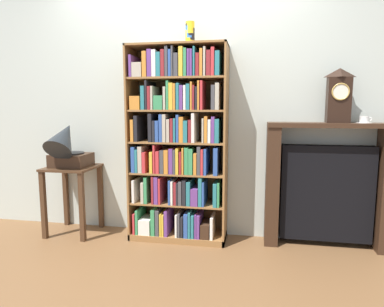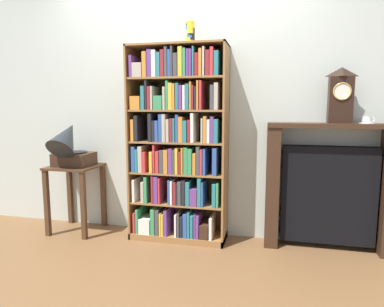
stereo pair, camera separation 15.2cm
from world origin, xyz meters
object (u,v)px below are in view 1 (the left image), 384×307
at_px(bookshelf, 178,146).
at_px(cup_stack, 190,33).
at_px(teacup_with_saucer, 364,120).
at_px(side_table_left, 73,185).
at_px(fireplace_mantel, 327,187).
at_px(mantel_clock, 339,96).
at_px(gramophone, 67,146).

relative_size(bookshelf, cup_stack, 9.09).
bearing_deg(teacup_with_saucer, side_table_left, -177.84).
relative_size(fireplace_mantel, mantel_clock, 2.43).
distance_m(side_table_left, gramophone, 0.41).
xyz_separation_m(fireplace_mantel, mantel_clock, (0.05, -0.02, 0.81)).
bearing_deg(side_table_left, teacup_with_saucer, 2.16).
relative_size(bookshelf, mantel_clock, 3.92).
bearing_deg(cup_stack, bookshelf, -163.65).
bearing_deg(fireplace_mantel, side_table_left, -177.11).
bearing_deg(gramophone, bookshelf, 6.19).
bearing_deg(fireplace_mantel, gramophone, -175.40).
relative_size(bookshelf, fireplace_mantel, 1.62).
height_order(side_table_left, teacup_with_saucer, teacup_with_saucer).
distance_m(fireplace_mantel, mantel_clock, 0.82).
bearing_deg(side_table_left, mantel_clock, 2.30).
relative_size(side_table_left, mantel_clock, 1.46).
height_order(gramophone, mantel_clock, mantel_clock).
relative_size(side_table_left, gramophone, 1.35).
xyz_separation_m(cup_stack, side_table_left, (-1.19, -0.08, -1.44)).
bearing_deg(bookshelf, cup_stack, 16.35).
distance_m(cup_stack, side_table_left, 1.87).
xyz_separation_m(gramophone, fireplace_mantel, (2.44, 0.20, -0.34)).
height_order(cup_stack, gramophone, cup_stack).
xyz_separation_m(fireplace_mantel, teacup_with_saucer, (0.27, -0.02, 0.60)).
bearing_deg(side_table_left, gramophone, -90.00).
bearing_deg(mantel_clock, side_table_left, -177.70).
relative_size(cup_stack, fireplace_mantel, 0.18).
bearing_deg(gramophone, mantel_clock, 3.97).
height_order(fireplace_mantel, mantel_clock, mantel_clock).
distance_m(bookshelf, fireplace_mantel, 1.41).
height_order(bookshelf, gramophone, bookshelf).
relative_size(gramophone, fireplace_mantel, 0.45).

